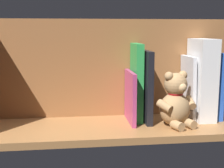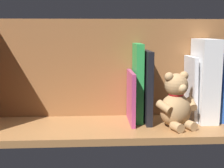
% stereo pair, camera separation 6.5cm
% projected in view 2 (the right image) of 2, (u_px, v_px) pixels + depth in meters
% --- Properties ---
extents(ground_plane, '(0.86, 0.27, 0.02)m').
position_uv_depth(ground_plane, '(112.00, 128.00, 1.01)').
color(ground_plane, '#9E6B3D').
extents(shelf_back_panel, '(0.86, 0.02, 0.34)m').
position_uv_depth(shelf_back_panel, '(110.00, 68.00, 1.09)').
color(shelf_back_panel, '#925C33').
rests_on(shelf_back_panel, ground_plane).
extents(book_0, '(0.02, 0.12, 0.23)m').
position_uv_depth(book_0, '(217.00, 86.00, 1.05)').
color(book_0, blue).
rests_on(book_0, ground_plane).
extents(dictionary_thick_white, '(0.06, 0.14, 0.28)m').
position_uv_depth(dictionary_thick_white, '(205.00, 80.00, 1.04)').
color(dictionary_thick_white, white).
rests_on(dictionary_thick_white, ground_plane).
extents(book_1, '(0.02, 0.12, 0.22)m').
position_uv_depth(book_1, '(191.00, 88.00, 1.05)').
color(book_1, silver).
rests_on(book_1, ground_plane).
extents(teddy_bear, '(0.13, 0.13, 0.18)m').
position_uv_depth(teddy_bear, '(176.00, 103.00, 0.98)').
color(teddy_bear, tan).
rests_on(teddy_bear, ground_plane).
extents(book_2, '(0.02, 0.14, 0.24)m').
position_uv_depth(book_2, '(147.00, 87.00, 1.03)').
color(book_2, black).
rests_on(book_2, ground_plane).
extents(book_3, '(0.02, 0.11, 0.26)m').
position_uv_depth(book_3, '(138.00, 83.00, 1.04)').
color(book_3, green).
rests_on(book_3, ground_plane).
extents(book_4, '(0.01, 0.15, 0.17)m').
position_uv_depth(book_4, '(131.00, 97.00, 1.03)').
color(book_4, '#B23F72').
rests_on(book_4, ground_plane).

